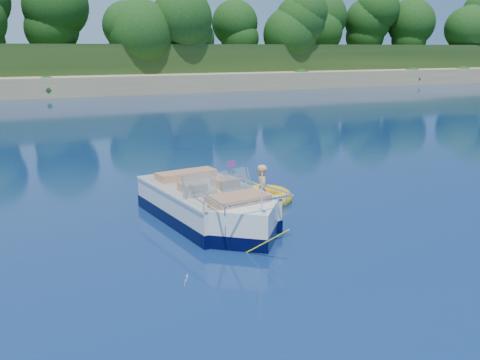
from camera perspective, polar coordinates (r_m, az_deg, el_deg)
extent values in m
plane|color=#091940|center=(9.39, -7.73, -9.33)|extent=(160.00, 160.00, 0.00)
cube|color=#8B7951|center=(46.46, -21.92, 9.01)|extent=(170.00, 8.00, 2.00)
cube|color=black|center=(73.38, -23.21, 10.73)|extent=(170.00, 56.00, 6.00)
cylinder|color=black|center=(50.35, -22.49, 12.47)|extent=(0.44, 0.44, 3.60)
sphere|color=black|center=(50.44, -22.86, 16.34)|extent=(5.94, 5.94, 5.94)
cylinder|color=black|center=(53.25, 0.22, 12.98)|extent=(0.44, 0.44, 2.60)
sphere|color=black|center=(53.27, 0.23, 15.63)|extent=(4.29, 4.29, 4.29)
cylinder|color=black|center=(70.88, 21.19, 12.47)|extent=(0.44, 0.44, 3.00)
sphere|color=black|center=(70.91, 21.39, 14.76)|extent=(4.95, 4.95, 4.95)
cube|color=white|center=(11.85, -3.81, -2.87)|extent=(2.16, 3.55, 0.93)
cube|color=white|center=(10.53, 0.25, -5.02)|extent=(1.77, 1.77, 0.93)
cube|color=black|center=(11.89, -3.80, -3.47)|extent=(2.19, 3.59, 0.27)
cube|color=black|center=(10.57, 0.25, -5.68)|extent=(1.80, 1.80, 0.27)
cube|color=#AA7E59|center=(12.00, -4.42, -1.36)|extent=(1.69, 2.51, 0.09)
cube|color=white|center=(11.73, -3.84, -0.81)|extent=(2.20, 3.56, 0.05)
cube|color=black|center=(13.44, -7.47, -0.75)|extent=(0.52, 0.37, 0.80)
cube|color=#8C9EA5|center=(10.95, -4.20, -0.49)|extent=(0.70, 0.25, 0.43)
cube|color=#8C9EA5|center=(11.33, -0.60, 0.04)|extent=(0.73, 0.40, 0.43)
cube|color=#B37652|center=(11.35, -5.11, -1.19)|extent=(0.54, 0.54, 0.36)
cube|color=#B37652|center=(11.72, -1.60, -0.66)|extent=(0.54, 0.54, 0.36)
cube|color=#B37652|center=(12.49, -5.75, 0.20)|extent=(1.44, 0.65, 0.34)
cube|color=#B37652|center=(10.53, -0.23, -2.45)|extent=(1.25, 0.80, 0.30)
cylinder|color=white|center=(9.73, 2.35, -1.41)|extent=(0.03, 0.03, 0.76)
cube|color=red|center=(11.21, -0.96, 1.75)|extent=(0.20, 0.04, 0.12)
cube|color=silver|center=(9.80, 2.48, -3.45)|extent=(0.09, 0.06, 0.04)
cylinder|color=#F7F71A|center=(9.63, 2.82, -6.62)|extent=(0.45, 0.87, 0.68)
torus|color=#E9A30E|center=(13.24, 2.54, -1.84)|extent=(1.52, 1.52, 0.38)
torus|color=#B82809|center=(13.24, 2.54, -1.76)|extent=(1.25, 1.25, 0.12)
imported|color=tan|center=(13.34, 2.34, -2.14)|extent=(0.47, 0.78, 1.44)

